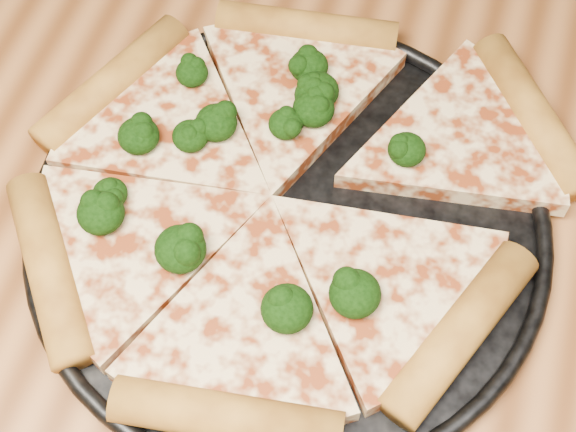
# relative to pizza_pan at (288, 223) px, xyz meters

# --- Properties ---
(pizza_pan) EXTENTS (0.33, 0.33, 0.02)m
(pizza_pan) POSITION_rel_pizza_pan_xyz_m (0.00, 0.00, 0.00)
(pizza_pan) COLOR black
(pizza_pan) RESTS_ON dining_table
(pizza) EXTENTS (0.37, 0.34, 0.03)m
(pizza) POSITION_rel_pizza_pan_xyz_m (-0.01, 0.01, 0.01)
(pizza) COLOR beige
(pizza) RESTS_ON pizza_pan
(broccoli_florets) EXTENTS (0.20, 0.20, 0.02)m
(broccoli_florets) POSITION_rel_pizza_pan_xyz_m (-0.03, 0.02, 0.02)
(broccoli_florets) COLOR black
(broccoli_florets) RESTS_ON pizza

